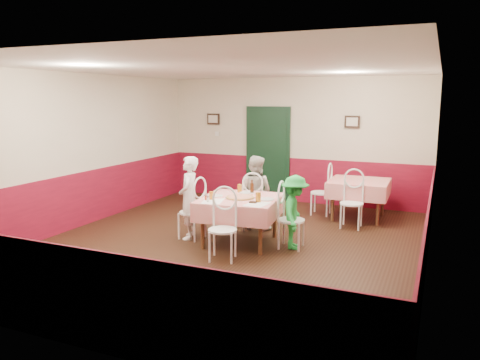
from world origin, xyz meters
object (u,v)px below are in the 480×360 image
at_px(glass_b, 258,197).
at_px(wallet, 253,202).
at_px(glass_c, 240,188).
at_px(chair_second_b, 352,204).
at_px(main_table, 240,221).
at_px(chair_right, 291,220).
at_px(chair_far, 254,205).
at_px(glass_a, 211,196).
at_px(beer_bottle, 252,187).
at_px(diner_far, 255,193).
at_px(chair_near, 223,230).
at_px(chair_left, 192,212).
at_px(chair_second_a, 321,193).
at_px(diner_left, 189,198).
at_px(second_table, 358,200).
at_px(pizza, 240,197).
at_px(diner_right, 295,212).

relative_size(glass_b, wallet, 1.37).
distance_m(glass_c, wallet, 0.85).
height_order(chair_second_b, glass_b, glass_b).
distance_m(main_table, chair_right, 0.85).
height_order(chair_far, glass_a, chair_far).
bearing_deg(beer_bottle, glass_a, -120.09).
bearing_deg(main_table, diner_far, 95.96).
relative_size(chair_second_b, glass_a, 7.04).
xyz_separation_m(chair_near, glass_a, (-0.45, 0.53, 0.37)).
xyz_separation_m(chair_near, glass_b, (0.30, 0.66, 0.39)).
height_order(chair_left, diner_far, diner_far).
xyz_separation_m(chair_second_a, glass_b, (-0.37, -2.59, 0.39)).
height_order(glass_b, diner_left, diner_left).
bearing_deg(glass_a, diner_left, 157.85).
distance_m(main_table, second_table, 2.83).
bearing_deg(glass_c, glass_b, -45.90).
bearing_deg(pizza, chair_second_b, 48.46).
relative_size(glass_a, diner_left, 0.09).
bearing_deg(glass_b, pizza, 157.94).
height_order(glass_a, glass_b, glass_b).
bearing_deg(diner_left, pizza, 74.91).
height_order(chair_second_a, glass_a, chair_second_a).
distance_m(pizza, glass_a, 0.47).
height_order(glass_a, diner_far, diner_far).
bearing_deg(beer_bottle, chair_second_b, 40.78).
relative_size(chair_left, diner_far, 0.67).
height_order(chair_right, glass_b, glass_b).
bearing_deg(wallet, chair_far, 104.87).
xyz_separation_m(glass_a, diner_left, (-0.54, 0.22, -0.12)).
bearing_deg(chair_second_a, chair_right, 1.20).
xyz_separation_m(chair_second_a, pizza, (-0.74, -2.43, 0.32)).
bearing_deg(diner_right, glass_b, 106.62).
bearing_deg(beer_bottle, chair_right, -20.97).
distance_m(chair_right, glass_a, 1.32).
xyz_separation_m(chair_left, chair_second_b, (2.35, 1.74, 0.00)).
bearing_deg(glass_b, diner_far, 114.04).
bearing_deg(glass_a, second_table, 55.47).
relative_size(pizza, beer_bottle, 2.09).
bearing_deg(diner_far, glass_b, 117.84).
xyz_separation_m(chair_left, chair_second_a, (1.60, 2.49, 0.00)).
distance_m(chair_right, chair_near, 1.20).
height_order(wallet, diner_left, diner_left).
distance_m(chair_second_a, glass_c, 2.24).
relative_size(chair_left, pizza, 2.02).
xyz_separation_m(chair_second_b, diner_left, (-2.40, -1.74, 0.25)).
relative_size(second_table, pizza, 2.51).
bearing_deg(diner_far, chair_near, 99.75).
relative_size(main_table, diner_far, 0.91).
relative_size(second_table, chair_near, 1.24).
bearing_deg(chair_near, glass_a, 116.07).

